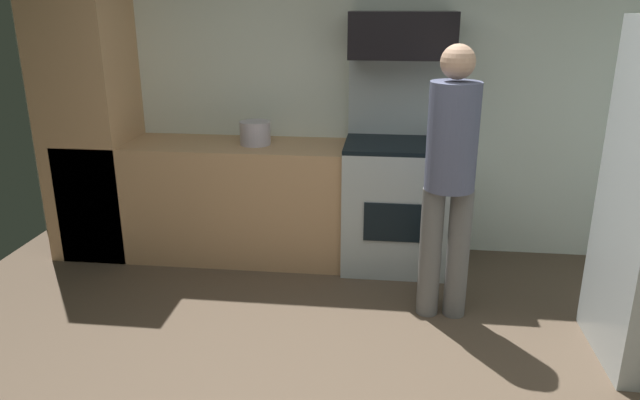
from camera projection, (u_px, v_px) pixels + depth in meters
name	position (u px, v px, depth m)	size (l,w,h in m)	color
wall_back	(343.00, 85.00, 4.56)	(5.20, 0.12, 2.60)	silver
lower_cabinet_run	(222.00, 200.00, 4.59)	(2.40, 0.60, 0.90)	tan
cabinet_column	(91.00, 121.00, 4.51)	(0.60, 0.60, 2.10)	tan
oven_range	(395.00, 198.00, 4.41)	(0.76, 0.65, 1.53)	#B2BDBF
microwave	(402.00, 35.00, 4.12)	(0.74, 0.38, 0.32)	black
person_cook	(450.00, 172.00, 3.52)	(0.31, 0.30, 1.69)	slate
stock_pot	(255.00, 133.00, 4.39)	(0.23, 0.23, 0.17)	#BCB4C3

